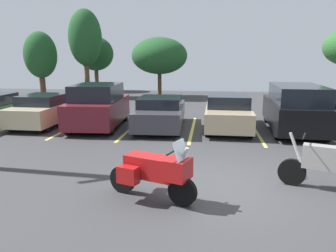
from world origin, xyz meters
TOP-DOWN VIEW (x-y plane):
  - ground at (0.00, 0.00)m, footprint 44.00×44.00m
  - motorcycle_touring at (-1.32, -0.95)m, footprint 2.02×1.20m
  - motorcycle_third at (2.53, 0.02)m, footprint 2.15×0.92m
  - parking_stripes at (-2.20, 6.16)m, footprint 18.52×5.18m
  - car_champagne at (-7.47, 6.33)m, footprint 1.82×4.48m
  - car_maroon at (-4.94, 6.03)m, footprint 2.18×4.31m
  - car_charcoal at (-2.26, 6.24)m, footprint 2.04×4.49m
  - car_tan at (0.58, 6.38)m, footprint 1.91×4.41m
  - car_black at (3.25, 6.26)m, footprint 2.16×4.93m
  - tree_far_left at (-9.36, 16.48)m, footprint 2.43×2.43m
  - tree_far_right at (-3.92, 16.97)m, footprint 4.10×4.10m
  - tree_center_right at (-12.87, 16.32)m, footprint 2.42×2.42m
  - tree_rear at (-10.17, 20.88)m, footprint 3.10×3.10m

SIDE VIEW (x-z plane):
  - ground at x=0.00m, z-range -0.10..0.00m
  - parking_stripes at x=-2.20m, z-range 0.00..0.01m
  - motorcycle_third at x=2.53m, z-range -0.02..1.27m
  - motorcycle_touring at x=-1.32m, z-range -0.04..1.34m
  - car_charcoal at x=-2.26m, z-range -0.01..1.34m
  - car_champagne at x=-7.47m, z-range -0.01..1.37m
  - car_tan at x=0.58m, z-range -0.02..1.44m
  - car_maroon at x=-4.94m, z-range -0.02..1.86m
  - car_black at x=3.25m, z-range 0.01..1.93m
  - tree_far_right at x=-3.92m, z-range 0.86..5.29m
  - tree_center_right at x=-12.87m, z-range 0.68..5.55m
  - tree_rear at x=-10.17m, z-range 0.88..5.62m
  - tree_far_left at x=-9.36m, z-range 1.14..7.58m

